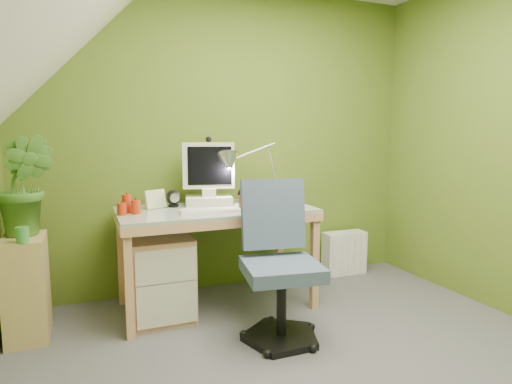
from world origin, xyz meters
name	(u,v)px	position (x,y,z in m)	size (l,w,h in m)	color
wall_back	(228,140)	(0.00, 1.60, 1.20)	(3.20, 0.01, 2.40)	#597323
desk	(217,258)	(-0.23, 1.18, 0.36)	(1.35, 0.68, 0.72)	tan
monitor	(209,169)	(-0.23, 1.36, 0.99)	(0.39, 0.23, 0.53)	silver
speaker_left	(173,198)	(-0.50, 1.34, 0.79)	(0.10, 0.10, 0.12)	black
speaker_right	(244,195)	(0.04, 1.34, 0.78)	(0.10, 0.10, 0.11)	black
keyboard	(210,211)	(-0.31, 1.04, 0.73)	(0.40, 0.13, 0.02)	white
mousepad	(273,207)	(0.15, 1.04, 0.73)	(0.22, 0.16, 0.01)	orange
mouse	(273,205)	(0.15, 1.04, 0.74)	(0.11, 0.07, 0.04)	silver
amber_tumbler	(244,202)	(-0.05, 1.10, 0.77)	(0.07, 0.07, 0.09)	#924615
candle_cluster	(128,204)	(-0.83, 1.19, 0.79)	(0.16, 0.14, 0.12)	#B82D0F
photo_frame_red	(264,195)	(0.19, 1.30, 0.78)	(0.14, 0.02, 0.12)	red
photo_frame_blue	(278,193)	(0.33, 1.34, 0.78)	(0.13, 0.02, 0.11)	navy
photo_frame_green	(155,199)	(-0.63, 1.32, 0.79)	(0.15, 0.02, 0.13)	#B5C789
desk_lamp	(265,160)	(0.22, 1.36, 1.05)	(0.60, 0.26, 0.65)	#BCBDC1
side_ledge	(26,288)	(-1.45, 1.14, 0.32)	(0.23, 0.36, 0.63)	tan
potted_plant	(25,186)	(-1.42, 1.19, 0.94)	(0.33, 0.27, 0.61)	#427627
green_cup	(23,235)	(-1.43, 0.99, 0.68)	(0.07, 0.07, 0.09)	#41933D
task_chair	(282,268)	(-0.02, 0.53, 0.45)	(0.50, 0.50, 0.91)	#445670
radiator	(344,253)	(1.03, 1.46, 0.19)	(0.38, 0.15, 0.38)	silver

